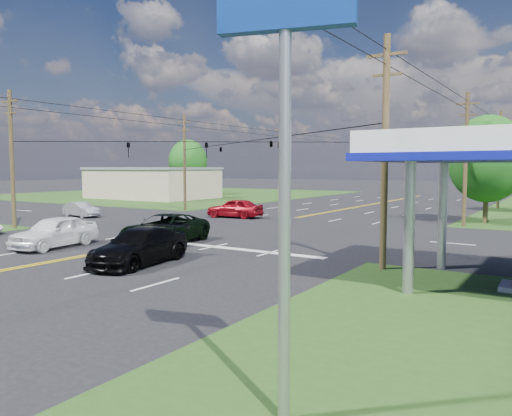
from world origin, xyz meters
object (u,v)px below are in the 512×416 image
Objects in this scene: pole_se at (385,150)px; sedan_silver at (81,209)px; pole_right_far at (499,159)px; pickup_dkgreen at (165,229)px; tree_right_a at (487,159)px; retail_nw at (153,184)px; pole_ne at (466,158)px; polesign_se at (285,63)px; tree_far_l at (188,162)px; pole_sw at (12,157)px; pole_left_far at (280,161)px; pole_nw at (185,161)px; pickup_white at (55,232)px; suv_black at (139,246)px.

pole_se reaches higher than sedan_silver.
pickup_dkgreen is (-12.50, -36.50, -4.35)m from pole_right_far.
tree_right_a is 1.39× the size of pickup_dkgreen.
pole_ne is (43.00, -13.00, 2.92)m from retail_nw.
polesign_se is at bearing -87.29° from tree_right_a.
pickup_dkgreen is (30.50, -30.50, -1.18)m from retail_nw.
pole_ne is at bearing -27.07° from tree_far_l.
pole_sw is 0.95× the size of pole_left_far.
tree_far_l reaches higher than tree_right_a.
pole_right_far is (26.00, 19.00, 0.25)m from pole_nw.
pickup_dkgreen is 5.73m from pickup_white.
pickup_dkgreen is 5.92m from suv_black.
pole_nw is at bearing -143.84° from pole_right_far.
pole_left_far is (0.00, 19.00, 0.25)m from pole_nw.
pole_nw is at bearing 106.25° from pickup_white.
pole_right_far reaches higher than tree_far_l.
retail_nw is 4.13× the size of sedan_silver.
pole_left_far is at bearing 119.78° from polesign_se.
pole_sw is at bearing -90.00° from pole_left_far.
sedan_silver is (-29.10, -10.00, -4.28)m from pole_ne.
tree_far_l is at bearing 115.09° from pickup_white.
retail_nw reaches higher than suv_black.
pole_sw is 37.00m from pole_left_far.
pole_ne is (26.00, 0.00, 0.00)m from pole_nw.
pole_sw is at bearing 155.56° from polesign_se.
tree_right_a is (1.00, 3.00, -0.05)m from pole_ne.
pickup_white is at bearing -126.96° from sedan_silver.
pole_left_far reaches higher than tree_far_l.
tree_right_a reaches higher than suv_black.
pole_left_far is (-26.00, 37.00, 0.25)m from pole_se.
pickup_dkgreen is at bearing 114.29° from suv_black.
tree_far_l is 71.99m from polesign_se.
pole_left_far is at bearing 180.00° from pole_right_far.
sedan_silver is at bearing -161.03° from pole_ne.
pole_sw reaches higher than suv_black.
pole_left_far reaches higher than tree_right_a.
pole_nw is at bearing 118.62° from suv_black.
tree_far_l is 57.98m from suv_black.
tree_far_l is 1.78× the size of pickup_white.
pole_nw is 0.95× the size of pole_left_far.
pole_ne is at bearing -16.82° from retail_nw.
tree_far_l is at bearing 31.41° from sedan_silver.
pole_se is at bearing 4.83° from pickup_white.
pole_sw is 9.59m from sedan_silver.
tree_far_l reaches higher than suv_black.
pole_right_far is at bearing 60.39° from pickup_white.
retail_nw is at bearing 36.83° from sedan_silver.
sedan_silver is (13.90, -23.00, -1.36)m from retail_nw.
pickup_white is at bearing 164.88° from suv_black.
pole_ne is 1.16× the size of tree_right_a.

